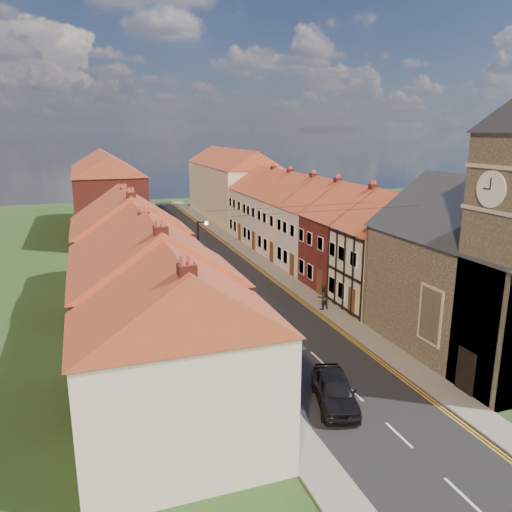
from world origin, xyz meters
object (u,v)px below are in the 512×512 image
at_px(pedestrian_right, 323,297).
at_px(car_distant, 151,210).
at_px(car_near, 335,390).
at_px(car_far, 166,231).
at_px(church, 490,261).
at_px(lamppost, 200,253).
at_px(car_mid, 199,262).

bearing_deg(pedestrian_right, car_distant, -89.70).
height_order(car_near, car_far, car_near).
xyz_separation_m(church, car_near, (-10.86, -2.09, -5.09)).
bearing_deg(pedestrian_right, car_far, -84.43).
distance_m(church, lamppost, 21.38).
bearing_deg(car_distant, church, -66.25).
bearing_deg(car_near, lamppost, 113.70).
distance_m(car_near, pedestrian_right, 13.23).
distance_m(church, car_mid, 27.35).
bearing_deg(car_mid, pedestrian_right, -64.44).
distance_m(lamppost, car_near, 19.11).
height_order(church, car_near, church).
bearing_deg(lamppost, pedestrian_right, -40.89).
bearing_deg(lamppost, car_distant, 87.54).
bearing_deg(lamppost, car_near, -82.98).
relative_size(church, car_near, 3.30).
xyz_separation_m(car_near, pedestrian_right, (5.42, 12.07, 0.27)).
relative_size(car_mid, pedestrian_right, 2.46).
height_order(church, car_distant, church).
distance_m(lamppost, pedestrian_right, 10.53).
xyz_separation_m(car_near, car_distant, (-0.49, 61.18, -0.23)).
bearing_deg(car_distant, car_mid, -77.55).
bearing_deg(car_far, church, -64.38).
bearing_deg(car_distant, car_near, -76.66).
bearing_deg(car_near, car_far, 108.26).
bearing_deg(car_far, lamppost, -83.56).
xyz_separation_m(church, car_far, (-12.04, 40.69, -5.22)).
bearing_deg(car_near, car_mid, 108.31).
xyz_separation_m(car_far, pedestrian_right, (6.61, -30.71, 0.40)).
xyz_separation_m(car_near, car_far, (-1.18, 42.78, -0.13)).
bearing_deg(car_mid, car_far, 93.66).
bearing_deg(pedestrian_right, car_near, 59.24).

